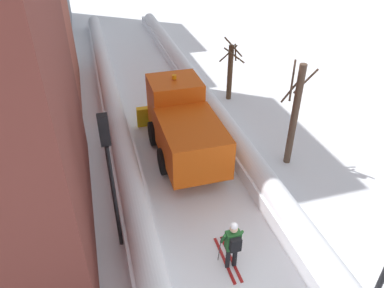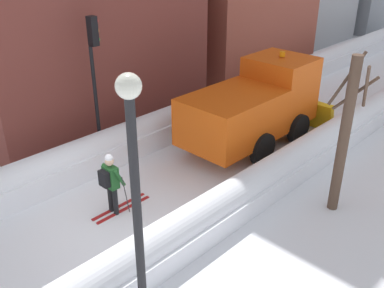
{
  "view_description": "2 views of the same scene",
  "coord_description": "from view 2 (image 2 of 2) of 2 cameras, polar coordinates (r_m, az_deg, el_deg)",
  "views": [
    {
      "loc": [
        -3.09,
        -6.14,
        9.19
      ],
      "look_at": [
        0.14,
        5.18,
        1.43
      ],
      "focal_mm": 34.17,
      "sensor_mm": 36.0,
      "label": 1
    },
    {
      "loc": [
        8.45,
        -5.19,
        7.04
      ],
      "look_at": [
        0.63,
        2.94,
        1.43
      ],
      "focal_mm": 40.75,
      "sensor_mm": 36.0,
      "label": 2
    }
  ],
  "objects": [
    {
      "name": "snowbank_right",
      "position": [
        17.62,
        20.58,
        2.73
      ],
      "size": [
        1.1,
        36.0,
        1.05
      ],
      "color": "white",
      "rests_on": "ground"
    },
    {
      "name": "plow_truck",
      "position": [
        15.5,
        8.42,
        5.1
      ],
      "size": [
        3.2,
        5.98,
        3.12
      ],
      "color": "#DB510F",
      "rests_on": "ground"
    },
    {
      "name": "bare_tree_near",
      "position": [
        11.9,
        19.38,
        1.27
      ],
      "size": [
        1.04,
        0.89,
        4.36
      ],
      "color": "#4F3B2D",
      "rests_on": "ground"
    },
    {
      "name": "skier",
      "position": [
        11.82,
        -10.56,
        -4.81
      ],
      "size": [
        0.62,
        1.8,
        1.81
      ],
      "color": "black",
      "rests_on": "ground"
    },
    {
      "name": "traffic_light_pole",
      "position": [
        14.28,
        -12.62,
        10.44
      ],
      "size": [
        0.28,
        0.42,
        4.67
      ],
      "color": "black",
      "rests_on": "ground"
    },
    {
      "name": "street_lamp",
      "position": [
        7.12,
        -7.43,
        -5.56
      ],
      "size": [
        0.4,
        0.4,
        5.2
      ],
      "color": "black",
      "rests_on": "ground"
    },
    {
      "name": "ground_plane",
      "position": [
        18.75,
        13.72,
        3.59
      ],
      "size": [
        80.0,
        80.0,
        0.0
      ],
      "primitive_type": "plane",
      "color": "white"
    },
    {
      "name": "snowbank_left",
      "position": [
        19.78,
        7.88,
        6.99
      ],
      "size": [
        1.1,
        36.0,
        1.18
      ],
      "color": "white",
      "rests_on": "ground"
    }
  ]
}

